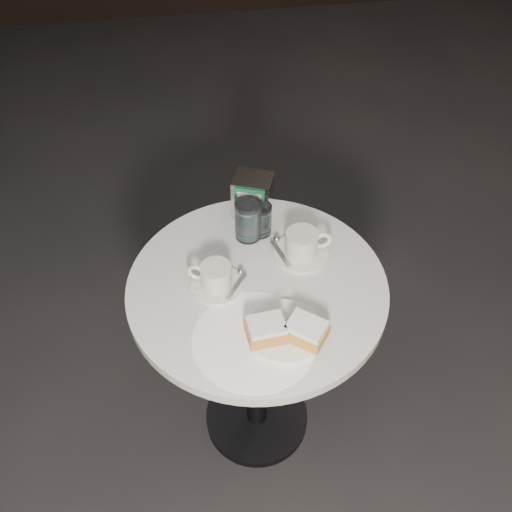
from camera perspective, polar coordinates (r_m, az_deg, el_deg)
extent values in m
plane|color=black|center=(2.14, 0.09, -16.01)|extent=(7.00, 7.00, 0.00)
cylinder|color=black|center=(2.13, 0.09, -15.82)|extent=(0.36, 0.36, 0.03)
cylinder|color=black|center=(1.83, 0.10, -10.63)|extent=(0.07, 0.07, 0.70)
cylinder|color=silver|center=(1.54, 0.12, -3.12)|extent=(0.70, 0.70, 0.03)
cylinder|color=white|center=(1.41, -0.17, -8.34)|extent=(0.40, 0.40, 0.00)
cylinder|color=silver|center=(1.42, 2.92, -7.49)|extent=(0.23, 0.23, 0.01)
cube|color=#D08340|center=(1.39, 1.04, -7.52)|extent=(0.10, 0.08, 0.04)
cube|color=white|center=(1.37, 1.05, -6.90)|extent=(0.09, 0.08, 0.01)
cube|color=gold|center=(1.39, 5.02, -7.58)|extent=(0.12, 0.12, 0.04)
cube|color=white|center=(1.37, 5.08, -6.97)|extent=(0.11, 0.11, 0.01)
cylinder|color=silver|center=(1.52, -3.95, -2.89)|extent=(0.18, 0.18, 0.01)
cylinder|color=beige|center=(1.49, -4.02, -1.96)|extent=(0.11, 0.11, 0.06)
cylinder|color=#826247|center=(1.47, -4.07, -1.27)|extent=(0.10, 0.10, 0.00)
torus|color=silver|center=(1.50, -5.98, -1.63)|extent=(0.05, 0.03, 0.05)
cube|color=#ACACB1|center=(1.50, -1.96, -3.02)|extent=(0.07, 0.09, 0.00)
sphere|color=#AFAFB3|center=(1.53, -1.53, -1.59)|extent=(0.02, 0.02, 0.02)
cylinder|color=silver|center=(1.60, 4.51, 0.29)|extent=(0.16, 0.16, 0.01)
cylinder|color=beige|center=(1.57, 4.60, 1.32)|extent=(0.09, 0.09, 0.07)
cylinder|color=#916B4F|center=(1.55, 4.66, 2.06)|extent=(0.08, 0.08, 0.00)
torus|color=silver|center=(1.58, 6.64, 1.55)|extent=(0.06, 0.01, 0.06)
cube|color=#AFAEB3|center=(1.58, 2.45, 0.26)|extent=(0.04, 0.11, 0.00)
sphere|color=#B0B0B5|center=(1.62, 2.08, 1.68)|extent=(0.02, 0.02, 0.02)
cylinder|color=silver|center=(1.61, -0.80, 3.63)|extent=(0.09, 0.09, 0.12)
cylinder|color=white|center=(1.61, -0.79, 3.50)|extent=(0.08, 0.08, 0.10)
cylinder|color=silver|center=(1.63, 0.50, 3.68)|extent=(0.06, 0.06, 0.10)
cylinder|color=white|center=(1.63, 0.50, 3.58)|extent=(0.05, 0.05, 0.08)
cube|color=silver|center=(1.68, -0.30, 6.06)|extent=(0.14, 0.12, 0.13)
cube|color=#185430|center=(1.65, -0.67, 5.14)|extent=(0.08, 0.04, 0.11)
cube|color=white|center=(1.63, -0.70, 5.57)|extent=(0.07, 0.03, 0.05)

